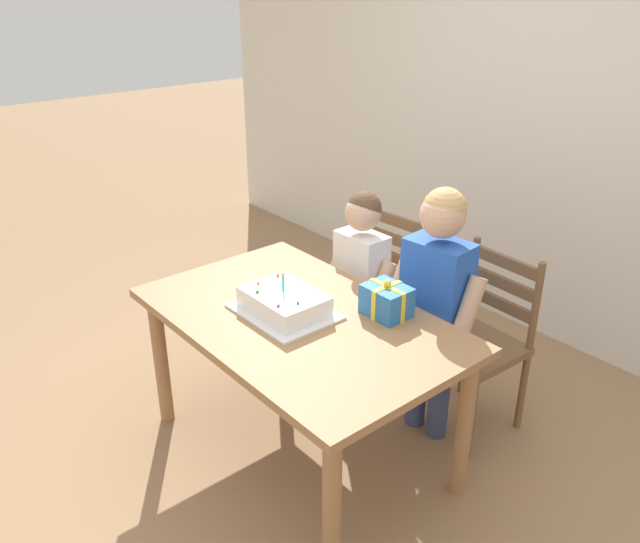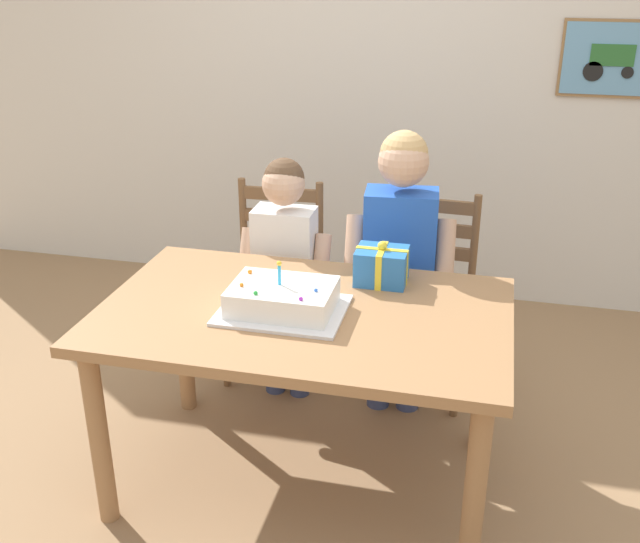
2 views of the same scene
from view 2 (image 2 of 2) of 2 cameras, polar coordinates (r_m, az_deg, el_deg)
name	(u,v)px [view 2 (image 2 of 2)]	position (r m, az deg, el deg)	size (l,w,h in m)	color
ground_plane	(305,479)	(3.07, -1.13, -15.60)	(20.00, 20.00, 0.00)	#997551
back_wall	(391,71)	(4.31, 5.43, 14.99)	(6.40, 0.11, 2.60)	silver
dining_table	(304,334)	(2.70, -1.24, -4.80)	(1.46, 0.91, 0.75)	#9E7047
birthday_cake	(283,299)	(2.62, -2.88, -2.14)	(0.44, 0.34, 0.19)	silver
gift_box_red_large	(382,266)	(2.85, 4.73, 0.44)	(0.20, 0.16, 0.17)	#286BB7
chair_left	(275,280)	(3.59, -3.45, -0.64)	(0.44, 0.44, 0.92)	brown
chair_right	(425,295)	(3.46, 8.06, -1.78)	(0.44, 0.44, 0.92)	brown
child_older	(400,249)	(3.14, 6.10, 1.71)	(0.48, 0.28, 1.27)	#38426B
child_younger	(285,258)	(3.26, -2.70, 1.06)	(0.41, 0.23, 1.13)	#38426B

